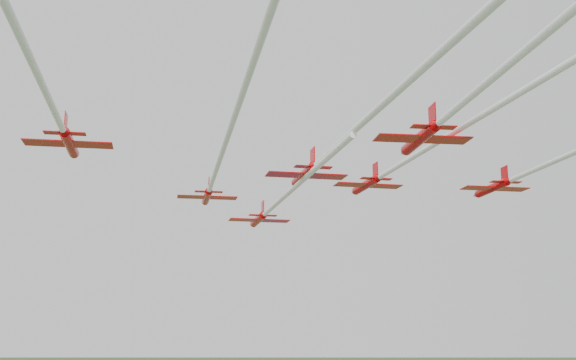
{
  "coord_description": "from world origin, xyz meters",
  "views": [
    {
      "loc": [
        -4.17,
        -83.65,
        31.69
      ],
      "look_at": [
        -2.98,
        4.31,
        50.51
      ],
      "focal_mm": 45.0,
      "sensor_mm": 36.0,
      "label": 1
    }
  ],
  "objects_px": {
    "jet_row2_right": "(403,163)",
    "jet_row3_mid": "(343,140)",
    "jet_row2_left": "(218,164)",
    "jet_row3_right": "(565,156)",
    "jet_lead": "(274,205)",
    "jet_row4_right": "(471,96)",
    "jet_row3_left": "(52,106)"
  },
  "relations": [
    {
      "from": "jet_row3_left",
      "to": "jet_row3_right",
      "type": "bearing_deg",
      "value": 0.29
    },
    {
      "from": "jet_row2_left",
      "to": "jet_row2_right",
      "type": "distance_m",
      "value": 24.07
    },
    {
      "from": "jet_row2_left",
      "to": "jet_row3_right",
      "type": "distance_m",
      "value": 35.78
    },
    {
      "from": "jet_row3_mid",
      "to": "jet_row4_right",
      "type": "relative_size",
      "value": 1.01
    },
    {
      "from": "jet_lead",
      "to": "jet_row2_left",
      "type": "height_order",
      "value": "jet_row2_left"
    },
    {
      "from": "jet_lead",
      "to": "jet_row4_right",
      "type": "distance_m",
      "value": 41.57
    },
    {
      "from": "jet_row3_left",
      "to": "jet_row2_right",
      "type": "bearing_deg",
      "value": 24.06
    },
    {
      "from": "jet_row2_left",
      "to": "jet_row4_right",
      "type": "distance_m",
      "value": 28.58
    },
    {
      "from": "jet_row2_right",
      "to": "jet_row3_left",
      "type": "height_order",
      "value": "jet_row2_right"
    },
    {
      "from": "jet_row3_right",
      "to": "jet_lead",
      "type": "bearing_deg",
      "value": 129.91
    },
    {
      "from": "jet_row3_left",
      "to": "jet_row4_right",
      "type": "relative_size",
      "value": 0.94
    },
    {
      "from": "jet_row3_mid",
      "to": "jet_row3_left",
      "type": "bearing_deg",
      "value": 172.93
    },
    {
      "from": "jet_row2_right",
      "to": "jet_row3_mid",
      "type": "distance_m",
      "value": 23.46
    },
    {
      "from": "jet_row2_right",
      "to": "jet_row3_mid",
      "type": "bearing_deg",
      "value": -125.52
    },
    {
      "from": "jet_row2_left",
      "to": "jet_row2_right",
      "type": "height_order",
      "value": "jet_row2_right"
    },
    {
      "from": "jet_lead",
      "to": "jet_row4_right",
      "type": "xyz_separation_m",
      "value": [
        16.81,
        -37.93,
        2.69
      ]
    },
    {
      "from": "jet_lead",
      "to": "jet_row3_right",
      "type": "height_order",
      "value": "jet_row3_right"
    },
    {
      "from": "jet_row3_mid",
      "to": "jet_row3_right",
      "type": "xyz_separation_m",
      "value": [
        23.04,
        6.37,
        0.11
      ]
    },
    {
      "from": "jet_row3_left",
      "to": "jet_row3_right",
      "type": "distance_m",
      "value": 50.02
    },
    {
      "from": "jet_row2_right",
      "to": "jet_row3_right",
      "type": "bearing_deg",
      "value": -59.55
    },
    {
      "from": "jet_row3_left",
      "to": "jet_row3_mid",
      "type": "xyz_separation_m",
      "value": [
        26.23,
        1.99,
        -2.48
      ]
    },
    {
      "from": "jet_lead",
      "to": "jet_row3_left",
      "type": "height_order",
      "value": "jet_row3_left"
    },
    {
      "from": "jet_row2_left",
      "to": "jet_row3_mid",
      "type": "relative_size",
      "value": 1.1
    },
    {
      "from": "jet_row3_mid",
      "to": "jet_row4_right",
      "type": "xyz_separation_m",
      "value": [
        10.31,
        -6.06,
        2.25
      ]
    },
    {
      "from": "jet_row2_left",
      "to": "jet_row3_mid",
      "type": "bearing_deg",
      "value": -51.05
    },
    {
      "from": "jet_lead",
      "to": "jet_row3_right",
      "type": "xyz_separation_m",
      "value": [
        29.53,
        -25.51,
        0.56
      ]
    },
    {
      "from": "jet_lead",
      "to": "jet_row3_left",
      "type": "distance_m",
      "value": 39.3
    },
    {
      "from": "jet_row4_right",
      "to": "jet_row3_mid",
      "type": "bearing_deg",
      "value": 142.61
    },
    {
      "from": "jet_row2_right",
      "to": "jet_row3_right",
      "type": "relative_size",
      "value": 0.93
    },
    {
      "from": "jet_row3_mid",
      "to": "jet_row4_right",
      "type": "bearing_deg",
      "value": -41.82
    },
    {
      "from": "jet_lead",
      "to": "jet_row3_left",
      "type": "relative_size",
      "value": 0.98
    },
    {
      "from": "jet_row4_right",
      "to": "jet_row2_right",
      "type": "bearing_deg",
      "value": 85.33
    }
  ]
}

